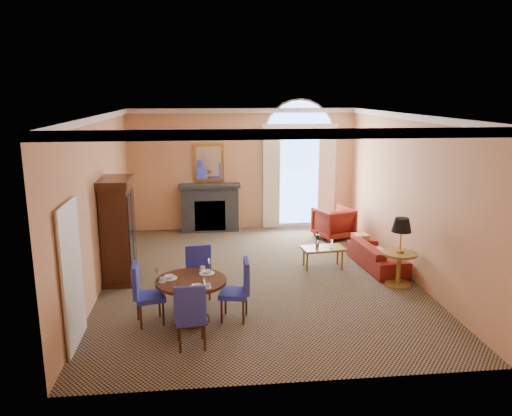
{
  "coord_description": "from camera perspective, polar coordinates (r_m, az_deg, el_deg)",
  "views": [
    {
      "loc": [
        -1.07,
        -9.34,
        3.61
      ],
      "look_at": [
        0.0,
        0.5,
        1.3
      ],
      "focal_mm": 35.0,
      "sensor_mm": 36.0,
      "label": 1
    }
  ],
  "objects": [
    {
      "name": "coffee_table",
      "position": [
        10.55,
        7.64,
        -4.62
      ],
      "size": [
        0.91,
        0.56,
        0.79
      ],
      "rotation": [
        0.0,
        0.0,
        0.09
      ],
      "color": "olive",
      "rests_on": "ground"
    },
    {
      "name": "ground",
      "position": [
        10.07,
        0.31,
        -7.87
      ],
      "size": [
        7.5,
        7.5,
        0.0
      ],
      "primitive_type": "plane",
      "color": "#13163C",
      "rests_on": "ground"
    },
    {
      "name": "dining_chair_north",
      "position": [
        8.82,
        -6.67,
        -7.12
      ],
      "size": [
        0.54,
        0.54,
        1.0
      ],
      "rotation": [
        0.0,
        0.0,
        2.91
      ],
      "color": "#262B97",
      "rests_on": "ground"
    },
    {
      "name": "side_table",
      "position": [
        9.78,
        16.17,
        -3.97
      ],
      "size": [
        0.66,
        0.66,
        1.3
      ],
      "color": "olive",
      "rests_on": "ground"
    },
    {
      "name": "sofa",
      "position": [
        10.85,
        13.69,
        -5.28
      ],
      "size": [
        0.84,
        1.8,
        0.51
      ],
      "primitive_type": "imported",
      "rotation": [
        0.0,
        0.0,
        1.66
      ],
      "color": "maroon",
      "rests_on": "ground"
    },
    {
      "name": "dining_chair_west",
      "position": [
        8.15,
        -12.78,
        -9.1
      ],
      "size": [
        0.54,
        0.54,
        1.0
      ],
      "rotation": [
        0.0,
        0.0,
        -1.32
      ],
      "color": "#262B97",
      "rests_on": "ground"
    },
    {
      "name": "room_envelope",
      "position": [
        10.12,
        -0.25,
        6.89
      ],
      "size": [
        6.04,
        7.52,
        3.45
      ],
      "color": "tan",
      "rests_on": "ground"
    },
    {
      "name": "dining_table",
      "position": [
        8.1,
        -7.4,
        -9.36
      ],
      "size": [
        1.13,
        1.13,
        0.91
      ],
      "color": "black",
      "rests_on": "ground"
    },
    {
      "name": "armchair",
      "position": [
        12.71,
        8.84,
        -1.7
      ],
      "size": [
        1.08,
        1.09,
        0.78
      ],
      "primitive_type": "imported",
      "rotation": [
        0.0,
        0.0,
        3.48
      ],
      "color": "maroon",
      "rests_on": "ground"
    },
    {
      "name": "armoire",
      "position": [
        10.01,
        -15.48,
        -2.62
      ],
      "size": [
        0.58,
        1.03,
        2.02
      ],
      "color": "black",
      "rests_on": "ground"
    },
    {
      "name": "dining_chair_east",
      "position": [
        8.11,
        -1.84,
        -8.88
      ],
      "size": [
        0.53,
        0.53,
        1.0
      ],
      "rotation": [
        0.0,
        0.0,
        1.35
      ],
      "color": "#262B97",
      "rests_on": "ground"
    },
    {
      "name": "dining_chair_south",
      "position": [
        7.26,
        -7.49,
        -11.74
      ],
      "size": [
        0.49,
        0.49,
        1.0
      ],
      "rotation": [
        0.0,
        0.0,
        0.1
      ],
      "color": "#262B97",
      "rests_on": "ground"
    }
  ]
}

